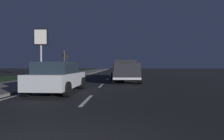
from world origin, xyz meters
name	(u,v)px	position (x,y,z in m)	size (l,w,h in m)	color
ground	(112,75)	(27.00, 0.00, 0.00)	(144.00, 144.00, 0.00)	black
sidewalk_shoulder	(76,74)	(27.00, 5.70, 0.06)	(108.00, 4.00, 0.12)	slate
grass_verge	(44,74)	(27.00, 10.70, 0.00)	(108.00, 6.00, 0.01)	#1E3819
lane_markings	(97,74)	(29.13, 2.55, 0.00)	(108.00, 3.54, 0.01)	silver
pickup_truck	(125,70)	(13.80, -1.75, 0.98)	(5.45, 2.33, 1.87)	#232328
sedan_silver	(58,77)	(7.29, 1.84, 0.78)	(4.43, 2.07, 1.54)	#B2B5BA
sedan_green	(123,71)	(20.29, -1.60, 0.78)	(4.45, 2.10, 1.54)	#14592D
gas_price_sign	(41,41)	(22.13, 9.10, 4.65)	(0.27, 1.90, 6.24)	#99999E
bare_tree_far	(64,61)	(37.69, 10.75, 2.48)	(1.04, 1.68, 4.65)	#423323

